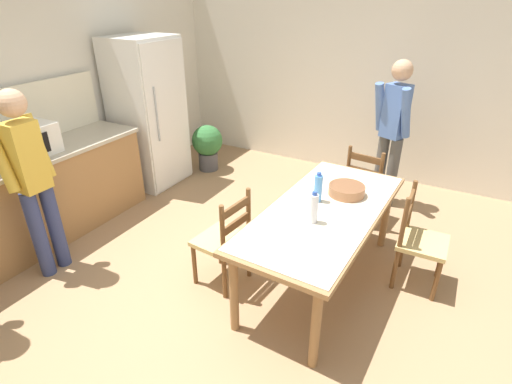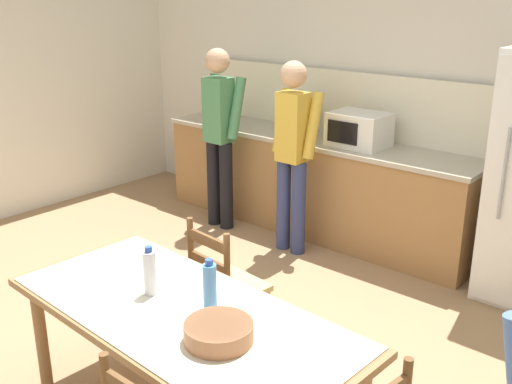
# 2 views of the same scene
# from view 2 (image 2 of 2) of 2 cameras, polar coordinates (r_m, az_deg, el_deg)

# --- Properties ---
(ground_plane) EXTENTS (8.32, 8.32, 0.00)m
(ground_plane) POSITION_cam_2_polar(r_m,az_deg,el_deg) (4.18, -6.35, -14.34)
(ground_plane) COLOR #9E7A56
(wall_back) EXTENTS (6.52, 0.12, 2.90)m
(wall_back) POSITION_cam_2_polar(r_m,az_deg,el_deg) (5.70, 13.24, 9.97)
(wall_back) COLOR silver
(wall_back) RESTS_ON ground
(kitchen_counter) EXTENTS (3.32, 0.66, 0.94)m
(kitchen_counter) POSITION_cam_2_polar(r_m,az_deg,el_deg) (5.87, 5.34, 0.83)
(kitchen_counter) COLOR #9E7042
(kitchen_counter) RESTS_ON ground
(counter_splashback) EXTENTS (3.28, 0.03, 0.60)m
(counter_splashback) POSITION_cam_2_polar(r_m,az_deg,el_deg) (5.94, 7.34, 8.59)
(counter_splashback) COLOR #EFE8CB
(counter_splashback) RESTS_ON kitchen_counter
(microwave) EXTENTS (0.50, 0.39, 0.30)m
(microwave) POSITION_cam_2_polar(r_m,az_deg,el_deg) (5.43, 9.77, 5.89)
(microwave) COLOR white
(microwave) RESTS_ON kitchen_counter
(paper_bag) EXTENTS (0.24, 0.16, 0.36)m
(paper_bag) POSITION_cam_2_polar(r_m,az_deg,el_deg) (5.75, 4.39, 7.14)
(paper_bag) COLOR tan
(paper_bag) RESTS_ON kitchen_counter
(dining_table) EXTENTS (1.98, 0.95, 0.76)m
(dining_table) POSITION_cam_2_polar(r_m,az_deg,el_deg) (3.11, -7.07, -12.32)
(dining_table) COLOR olive
(dining_table) RESTS_ON ground
(bottle_near_centre) EXTENTS (0.07, 0.07, 0.27)m
(bottle_near_centre) POSITION_cam_2_polar(r_m,az_deg,el_deg) (3.19, -10.08, -7.51)
(bottle_near_centre) COLOR silver
(bottle_near_centre) RESTS_ON dining_table
(bottle_off_centre) EXTENTS (0.07, 0.07, 0.27)m
(bottle_off_centre) POSITION_cam_2_polar(r_m,az_deg,el_deg) (3.01, -4.43, -8.91)
(bottle_off_centre) COLOR #4C8ED6
(bottle_off_centre) RESTS_ON dining_table
(serving_bowl) EXTENTS (0.32, 0.32, 0.09)m
(serving_bowl) POSITION_cam_2_polar(r_m,az_deg,el_deg) (2.79, -3.58, -13.07)
(serving_bowl) COLOR #9E6642
(serving_bowl) RESTS_ON dining_table
(chair_side_far_left) EXTENTS (0.46, 0.44, 0.91)m
(chair_side_far_left) POSITION_cam_2_polar(r_m,az_deg,el_deg) (3.93, -2.98, -9.04)
(chair_side_far_left) COLOR brown
(chair_side_far_left) RESTS_ON ground
(person_at_sink) EXTENTS (0.44, 0.30, 1.76)m
(person_at_sink) POSITION_cam_2_polar(r_m,az_deg,el_deg) (5.80, -3.50, 5.95)
(person_at_sink) COLOR black
(person_at_sink) RESTS_ON ground
(person_at_counter) EXTENTS (0.43, 0.30, 1.71)m
(person_at_counter) POSITION_cam_2_polar(r_m,az_deg,el_deg) (5.22, 3.52, 4.19)
(person_at_counter) COLOR navy
(person_at_counter) RESTS_ON ground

